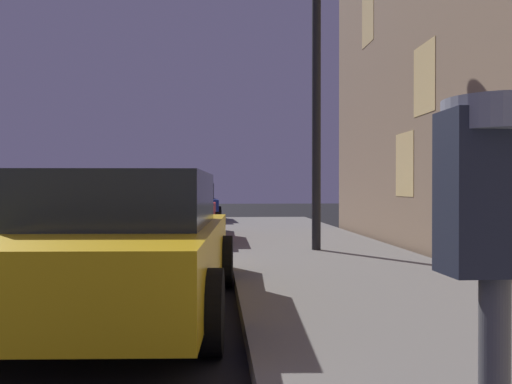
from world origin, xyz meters
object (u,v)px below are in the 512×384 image
object	(u,v)px
car_yellow_cab	(126,243)
car_blue	(190,203)
parking_meter	(495,268)
car_red	(176,212)
street_lamp	(316,59)

from	to	relation	value
car_yellow_cab	car_blue	distance (m)	13.33
parking_meter	car_blue	bearing A→B (deg)	94.60
parking_meter	car_red	world-z (taller)	car_red
car_red	car_blue	xyz separation A→B (m)	(0.00, 6.82, 0.00)
parking_meter	car_blue	distance (m)	17.81
car_yellow_cab	car_red	world-z (taller)	same
parking_meter	car_yellow_cab	world-z (taller)	car_yellow_cab
car_yellow_cab	street_lamp	world-z (taller)	street_lamp
car_yellow_cab	car_blue	size ratio (longest dim) A/B	0.99
car_yellow_cab	street_lamp	bearing A→B (deg)	55.06
car_blue	car_red	bearing A→B (deg)	-90.00
car_yellow_cab	car_red	distance (m)	6.51
street_lamp	car_yellow_cab	bearing A→B (deg)	-124.94
car_yellow_cab	car_red	bearing A→B (deg)	90.01
parking_meter	car_yellow_cab	xyz separation A→B (m)	(-1.43, 4.42, -0.41)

